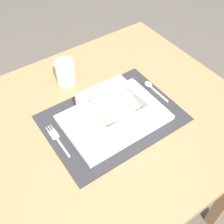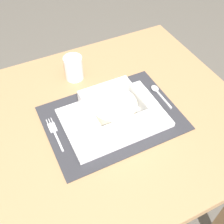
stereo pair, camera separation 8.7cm
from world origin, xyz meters
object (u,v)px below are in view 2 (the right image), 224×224
Objects in this scene: porridge_bowl at (114,108)px; spoon at (157,91)px; dining_table at (110,136)px; butter_knife at (157,104)px; drinking_glass at (74,69)px; bread_knife at (149,105)px; fork at (54,132)px.

porridge_bowl is 1.45× the size of spoon.
dining_table is 0.16m from porridge_bowl.
butter_knife is 1.63× the size of drinking_glass.
butter_knife is at bearing -12.05° from bread_knife.
fork is 1.15× the size of spoon.
drinking_glass is at bearing 125.06° from bread_knife.
dining_table is at bearing -2.24° from fork.
drinking_glass is (-0.04, 0.23, -0.00)m from porridge_bowl.
porridge_bowl is 1.24× the size of bread_knife.
butter_knife is 0.32m from drinking_glass.
bread_knife is (0.31, -0.03, 0.00)m from fork.
drinking_glass is at bearing 99.30° from dining_table.
dining_table is at bearing -80.70° from drinking_glass.
fork is at bearing 174.99° from butter_knife.
spoon is at bearing 58.77° from butter_knife.
dining_table is 0.23m from spoon.
porridge_bowl is at bearing -79.62° from drinking_glass.
dining_table is 7.42× the size of spoon.
bread_knife is (0.12, -0.01, -0.04)m from porridge_bowl.
dining_table is at bearing 170.84° from bread_knife.
porridge_bowl is 1.95× the size of drinking_glass.
porridge_bowl reaches higher than butter_knife.
dining_table is at bearing 171.23° from butter_knife.
drinking_glass reaches higher than bread_knife.
dining_table is at bearing 117.36° from porridge_bowl.
spoon reaches higher than fork.
bread_knife is 1.57× the size of drinking_glass.
spoon is 0.06m from butter_knife.
porridge_bowl reaches higher than dining_table.
fork is at bearing 173.13° from porridge_bowl.
bread_knife is (-0.03, 0.01, -0.00)m from butter_knife.
fork is 0.26m from drinking_glass.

